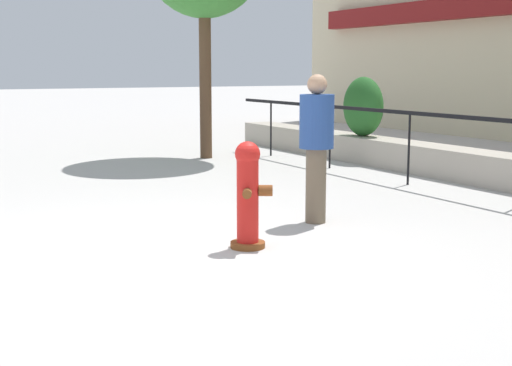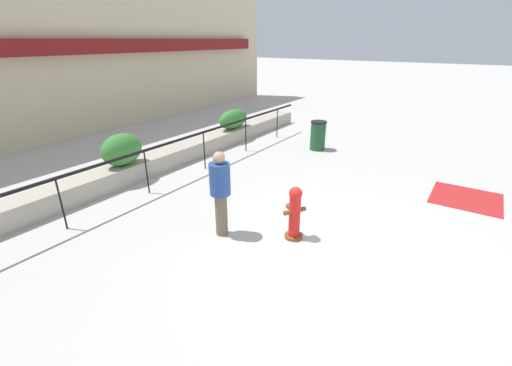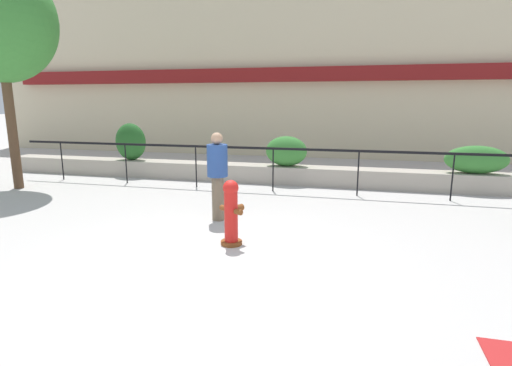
{
  "view_description": "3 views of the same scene",
  "coord_description": "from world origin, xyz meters",
  "px_view_note": "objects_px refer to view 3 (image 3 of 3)",
  "views": [
    {
      "loc": [
        6.34,
        -2.46,
        1.79
      ],
      "look_at": [
        -0.2,
        1.13,
        0.59
      ],
      "focal_mm": 50.0,
      "sensor_mm": 36.0,
      "label": 1
    },
    {
      "loc": [
        -5.11,
        -1.75,
        3.62
      ],
      "look_at": [
        0.46,
        1.94,
        0.8
      ],
      "focal_mm": 24.0,
      "sensor_mm": 36.0,
      "label": 2
    },
    {
      "loc": [
        2.07,
        -5.1,
        2.32
      ],
      "look_at": [
        0.37,
        1.63,
        0.89
      ],
      "focal_mm": 28.0,
      "sensor_mm": 36.0,
      "label": 3
    }
  ],
  "objects_px": {
    "hedge_bush_0": "(131,142)",
    "hedge_bush_1": "(286,151)",
    "fire_hydrant": "(231,212)",
    "pedestrian": "(217,171)",
    "hedge_bush_2": "(476,160)"
  },
  "relations": [
    {
      "from": "hedge_bush_0",
      "to": "hedge_bush_1",
      "type": "height_order",
      "value": "hedge_bush_0"
    },
    {
      "from": "fire_hydrant",
      "to": "pedestrian",
      "type": "xyz_separation_m",
      "value": [
        -0.67,
        1.26,
        0.44
      ]
    },
    {
      "from": "hedge_bush_0",
      "to": "fire_hydrant",
      "type": "bearing_deg",
      "value": -46.32
    },
    {
      "from": "hedge_bush_0",
      "to": "pedestrian",
      "type": "relative_size",
      "value": 0.66
    },
    {
      "from": "hedge_bush_1",
      "to": "hedge_bush_2",
      "type": "bearing_deg",
      "value": 0.0
    },
    {
      "from": "hedge_bush_2",
      "to": "hedge_bush_1",
      "type": "bearing_deg",
      "value": 180.0
    },
    {
      "from": "hedge_bush_0",
      "to": "hedge_bush_1",
      "type": "relative_size",
      "value": 0.98
    },
    {
      "from": "hedge_bush_1",
      "to": "pedestrian",
      "type": "height_order",
      "value": "pedestrian"
    },
    {
      "from": "hedge_bush_1",
      "to": "pedestrian",
      "type": "bearing_deg",
      "value": -99.83
    },
    {
      "from": "fire_hydrant",
      "to": "pedestrian",
      "type": "height_order",
      "value": "pedestrian"
    },
    {
      "from": "hedge_bush_0",
      "to": "hedge_bush_2",
      "type": "xyz_separation_m",
      "value": [
        9.82,
        0.0,
        -0.21
      ]
    },
    {
      "from": "hedge_bush_0",
      "to": "hedge_bush_2",
      "type": "relative_size",
      "value": 0.75
    },
    {
      "from": "pedestrian",
      "to": "hedge_bush_1",
      "type": "bearing_deg",
      "value": 80.17
    },
    {
      "from": "pedestrian",
      "to": "hedge_bush_0",
      "type": "bearing_deg",
      "value": 137.48
    },
    {
      "from": "hedge_bush_1",
      "to": "fire_hydrant",
      "type": "distance_m",
      "value": 5.17
    }
  ]
}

